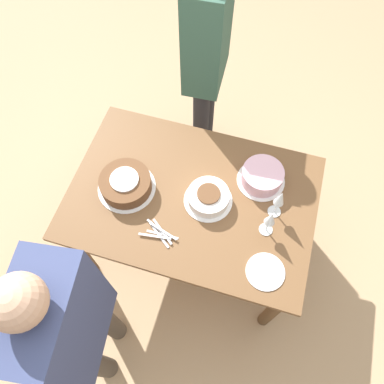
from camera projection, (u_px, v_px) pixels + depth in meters
The scene contains 11 objects.
ground_plane at pixel (192, 242), 2.67m from camera, with size 12.00×12.00×0.00m, color tan.
dining_table at pixel (192, 205), 2.13m from camera, with size 1.34×0.91×0.72m.
cake_center_white at pixel (208, 198), 1.98m from camera, with size 0.26×0.26×0.09m.
cake_front_chocolate at pixel (126, 184), 2.02m from camera, with size 0.32×0.32×0.10m.
cake_back_decorated at pixel (262, 176), 2.03m from camera, with size 0.27×0.27×0.10m.
wine_glass_near at pixel (280, 199), 1.86m from camera, with size 0.07×0.07×0.22m.
wine_glass_far at pixel (270, 219), 1.82m from camera, with size 0.07×0.07×0.20m.
dessert_plate_right at pixel (265, 272), 1.84m from camera, with size 0.19×0.19×0.01m.
fork_pile at pixel (160, 233), 1.92m from camera, with size 0.20×0.13×0.02m.
person_cutting at pixel (72, 328), 1.52m from camera, with size 0.27×0.43×1.54m.
person_watching at pixel (207, 51), 2.20m from camera, with size 0.24×0.41×1.61m.
Camera 1 is at (0.26, -0.88, 2.53)m, focal length 35.00 mm.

